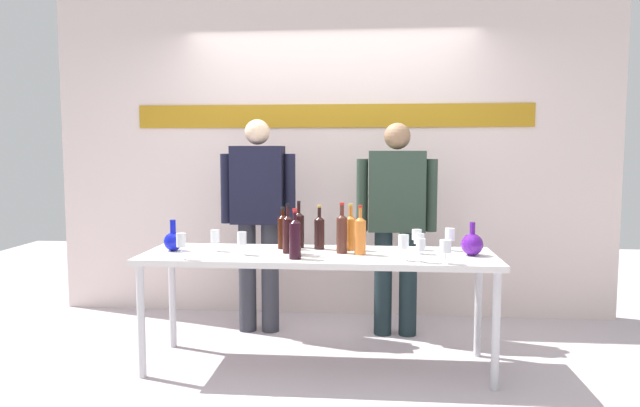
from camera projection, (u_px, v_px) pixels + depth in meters
ground_plane at (318, 366)px, 3.93m from camera, size 10.00×10.00×0.00m
back_wall at (332, 145)px, 5.12m from camera, size 4.92×0.11×3.00m
display_table at (318, 262)px, 3.87m from camera, size 2.34×0.69×0.78m
decanter_blue_left at (173, 241)px, 3.96m from camera, size 0.13×0.13×0.21m
decanter_blue_right at (472, 244)px, 3.78m from camera, size 0.14×0.14×0.22m
presenter_left at (258, 211)px, 4.62m from camera, size 0.60×0.22×1.70m
presenter_right at (396, 215)px, 4.52m from camera, size 0.63×0.22×1.67m
wine_bottle_0 at (299, 228)px, 4.09m from camera, size 0.07×0.07×0.33m
wine_bottle_1 at (283, 230)px, 4.04m from camera, size 0.07×0.07×0.29m
wine_bottle_2 at (319, 231)px, 4.02m from camera, size 0.07×0.07×0.31m
wine_bottle_3 at (351, 231)px, 3.98m from camera, size 0.07×0.07×0.32m
wine_bottle_4 at (360, 234)px, 3.81m from camera, size 0.08×0.08×0.33m
wine_bottle_5 at (295, 238)px, 3.66m from camera, size 0.08×0.08×0.31m
wine_bottle_6 at (342, 232)px, 3.86m from camera, size 0.07×0.07×0.34m
wine_bottle_7 at (288, 233)px, 3.86m from camera, size 0.07×0.07×0.33m
wine_bottle_8 at (295, 236)px, 3.78m from camera, size 0.07×0.07×0.31m
wine_glass_left_0 at (215, 237)px, 3.94m from camera, size 0.06×0.06×0.15m
wine_glass_left_1 at (242, 239)px, 3.80m from camera, size 0.06×0.06×0.15m
wine_glass_left_2 at (181, 241)px, 3.64m from camera, size 0.06×0.06×0.17m
wine_glass_right_0 at (404, 242)px, 3.60m from camera, size 0.07×0.07×0.16m
wine_glass_right_1 at (419, 239)px, 3.83m from camera, size 0.07×0.07×0.14m
wine_glass_right_2 at (450, 235)px, 3.96m from camera, size 0.07×0.07×0.16m
wine_glass_right_3 at (421, 246)px, 3.54m from camera, size 0.06×0.06×0.15m
wine_glass_right_4 at (417, 235)px, 3.99m from camera, size 0.07×0.07×0.14m
wine_glass_right_5 at (445, 247)px, 3.50m from camera, size 0.07×0.07×0.15m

